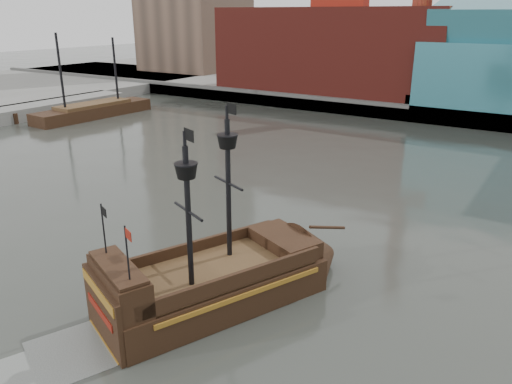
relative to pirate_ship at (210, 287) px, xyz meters
The scene contains 6 objects.
ground 4.48m from the pirate_ship, 102.74° to the right, with size 400.00×400.00×0.00m, color #2C2F29.
promenade_far 87.77m from the pirate_ship, 90.63° to the left, with size 220.00×60.00×2.00m, color slate.
seawall 58.27m from the pirate_ship, 90.94° to the left, with size 220.00×1.00×2.60m, color #4C4C49.
pier 64.34m from the pirate_ship, 156.39° to the left, with size 6.00×40.00×2.00m, color slate.
pirate_ship is the anchor object (origin of this frame).
docked_vessel 60.46m from the pirate_ship, 146.00° to the left, with size 5.60×20.71×13.95m.
Camera 1 is at (16.84, -15.47, 15.97)m, focal length 35.00 mm.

